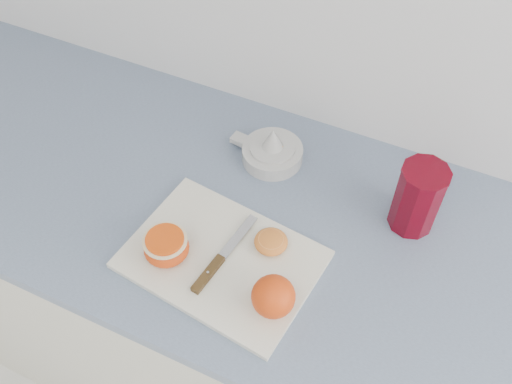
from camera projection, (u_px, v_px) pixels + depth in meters
counter at (271, 324)px, 1.46m from camera, size 2.27×0.64×0.89m
cutting_board at (222, 259)px, 1.05m from camera, size 0.37×0.28×0.01m
whole_orange at (273, 297)px, 0.96m from camera, size 0.08×0.08×0.08m
half_orange at (166, 247)px, 1.03m from camera, size 0.08×0.08×0.05m
squeezed_shell at (271, 242)px, 1.06m from camera, size 0.06×0.06×0.03m
paring_knife at (214, 267)px, 1.03m from camera, size 0.04×0.20×0.01m
citrus_juicer at (272, 151)px, 1.20m from camera, size 0.16×0.13×0.09m
red_tumbler at (417, 200)px, 1.06m from camera, size 0.09×0.09×0.15m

